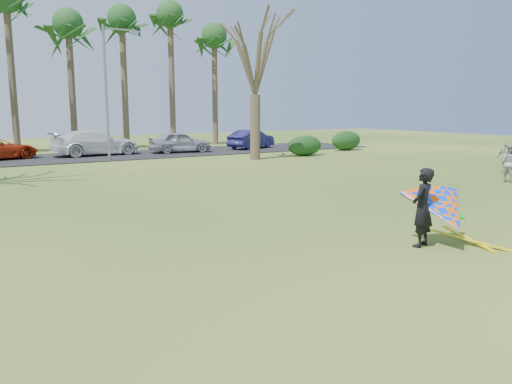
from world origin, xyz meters
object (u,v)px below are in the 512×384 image
bare_tree_right (255,51)px  kite_flyer (441,210)px  pedestrian_b (506,158)px  streetlight (109,86)px  car_4 (180,142)px  car_3 (96,143)px  car_5 (251,139)px  pedestrian_a (510,163)px

bare_tree_right → kite_flyer: bearing=-109.9°
pedestrian_b → streetlight: bearing=43.1°
streetlight → car_4: size_ratio=1.83×
streetlight → car_4: streetlight is taller
car_3 → car_4: bearing=-104.3°
car_3 → pedestrian_b: 24.72m
car_5 → pedestrian_b: (2.74, -19.29, -0.01)m
streetlight → pedestrian_a: size_ratio=4.77×
bare_tree_right → car_4: bare_tree_right is taller
streetlight → kite_flyer: streetlight is taller
bare_tree_right → pedestrian_a: (4.18, -14.12, -5.73)m
car_3 → pedestrian_b: (14.56, -19.97, -0.12)m
streetlight → pedestrian_b: 22.23m
kite_flyer → car_5: bearing=67.3°
streetlight → car_4: bearing=24.6°
pedestrian_a → kite_flyer: 12.21m
car_3 → car_4: car_3 is taller
car_5 → car_4: bearing=70.2°
car_5 → kite_flyer: bearing=134.5°
streetlight → car_3: 5.05m
car_3 → car_4: (5.64, -1.00, -0.09)m
car_3 → pedestrian_a: (12.03, -21.69, -0.06)m
pedestrian_a → pedestrian_b: size_ratio=1.08×
pedestrian_a → kite_flyer: kite_flyer is taller
streetlight → car_4: (5.63, 2.58, -3.66)m
bare_tree_right → car_3: size_ratio=1.60×
car_5 → pedestrian_b: pedestrian_b is taller
car_3 → kite_flyer: kite_flyer is taller
bare_tree_right → car_3: bearing=136.0°
car_4 → kite_flyer: size_ratio=1.83×
car_4 → kite_flyer: kite_flyer is taller
kite_flyer → car_3: bearing=92.0°
bare_tree_right → streetlight: bearing=153.0°
bare_tree_right → car_3: bare_tree_right is taller
car_4 → kite_flyer: bearing=176.0°
bare_tree_right → car_5: bare_tree_right is taller
bare_tree_right → car_3: 12.30m
streetlight → car_5: (11.81, 2.90, -3.68)m
car_3 → car_5: size_ratio=1.32×
streetlight → car_3: (-0.01, 3.58, -3.57)m
car_5 → kite_flyer: (-10.91, -26.07, 0.08)m
car_3 → pedestrian_a: 24.81m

